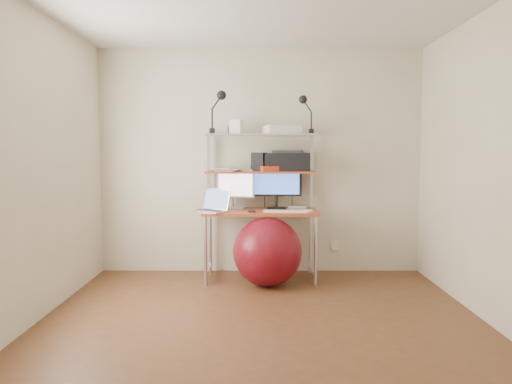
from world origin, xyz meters
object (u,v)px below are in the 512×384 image
(laptop, at_px, (214,207))
(printer, at_px, (288,161))
(exercise_ball, at_px, (267,252))
(monitor_silver, at_px, (236,186))
(monitor_black, at_px, (276,183))

(laptop, distance_m, printer, 0.96)
(exercise_ball, bearing_deg, laptop, 162.90)
(laptop, bearing_deg, monitor_silver, 86.19)
(laptop, bearing_deg, monitor_black, 58.31)
(monitor_silver, xyz_separation_m, monitor_black, (0.44, 0.01, 0.03))
(monitor_silver, bearing_deg, printer, 12.81)
(printer, bearing_deg, exercise_ball, -109.05)
(laptop, distance_m, exercise_ball, 0.73)
(monitor_black, height_order, exercise_ball, monitor_black)
(monitor_silver, height_order, monitor_black, monitor_black)
(printer, distance_m, exercise_ball, 1.04)
(monitor_black, bearing_deg, laptop, -157.21)
(monitor_black, bearing_deg, printer, 11.64)
(monitor_black, xyz_separation_m, printer, (0.13, 0.02, 0.24))
(printer, relative_size, exercise_ball, 0.73)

